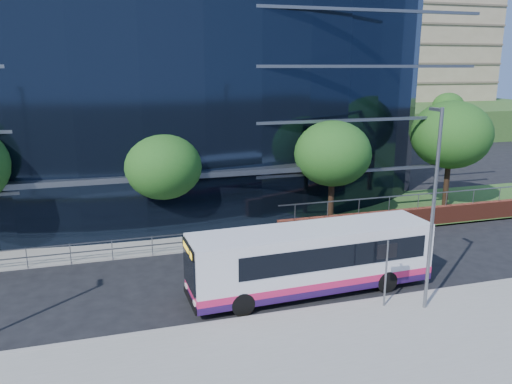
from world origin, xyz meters
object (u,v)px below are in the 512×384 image
object	(u,v)px
tree_far_d	(451,135)
tree_dist_e	(351,107)
tree_far_c	(333,154)
tree_dist_f	(448,106)
street_sign	(387,259)
city_bus	(314,258)
streetlight_east	(433,205)
tree_far_b	(163,167)

from	to	relation	value
tree_far_d	tree_dist_e	bearing A→B (deg)	75.07
tree_far_c	tree_dist_e	bearing A→B (deg)	61.26
tree_far_c	tree_dist_f	distance (m)	46.67
street_sign	tree_far_c	bearing A→B (deg)	76.71
tree_far_d	city_bus	bearing A→B (deg)	-145.86
street_sign	tree_dist_e	world-z (taller)	tree_dist_e
tree_dist_e	streetlight_east	size ratio (longest dim) A/B	0.81
tree_far_b	tree_far_c	size ratio (longest dim) A/B	0.93
streetlight_east	city_bus	bearing A→B (deg)	140.98
street_sign	tree_dist_f	distance (m)	56.25
tree_dist_e	city_bus	xyz separation A→B (m)	(-21.62, -39.24, -3.00)
street_sign	tree_far_b	distance (m)	13.54
tree_far_d	tree_dist_e	size ratio (longest dim) A/B	1.14
tree_far_c	tree_far_d	world-z (taller)	tree_far_d
tree_far_b	tree_dist_e	world-z (taller)	tree_dist_e
street_sign	city_bus	distance (m)	3.23
street_sign	tree_far_c	xyz separation A→B (m)	(2.50, 10.59, 2.39)
tree_dist_f	city_bus	bearing A→B (deg)	-132.38
city_bus	tree_far_c	bearing A→B (deg)	58.30
tree_far_d	tree_far_b	bearing A→B (deg)	-178.49
street_sign	tree_dist_e	xyz separation A→B (m)	(19.50, 41.59, 2.39)
tree_far_b	city_bus	world-z (taller)	tree_far_b
tree_far_c	streetlight_east	size ratio (longest dim) A/B	0.81
streetlight_east	tree_dist_e	bearing A→B (deg)	66.89
tree_far_c	tree_far_d	bearing A→B (deg)	6.34
tree_far_d	streetlight_east	distance (m)	15.77
tree_far_c	tree_dist_f	xyz separation A→B (m)	(33.00, 33.00, -0.33)
tree_far_d	tree_dist_f	world-z (taller)	tree_far_d
tree_far_c	tree_dist_f	size ratio (longest dim) A/B	1.08
tree_far_d	tree_dist_f	xyz separation A→B (m)	(24.00, 32.00, -0.98)
tree_far_d	city_bus	xyz separation A→B (m)	(-13.62, -9.24, -3.65)
street_sign	streetlight_east	world-z (taller)	streetlight_east
tree_far_d	city_bus	size ratio (longest dim) A/B	0.69
tree_far_b	tree_dist_e	size ratio (longest dim) A/B	0.93
tree_far_b	tree_far_d	xyz separation A→B (m)	(19.00, 0.50, 0.98)
streetlight_east	tree_dist_f	bearing A→B (deg)	52.42
tree_far_b	tree_dist_f	size ratio (longest dim) A/B	1.00
tree_dist_f	city_bus	distance (m)	55.89
street_sign	streetlight_east	size ratio (longest dim) A/B	0.35
tree_far_c	tree_far_d	size ratio (longest dim) A/B	0.87
tree_far_b	city_bus	size ratio (longest dim) A/B	0.56
tree_dist_e	tree_far_d	bearing A→B (deg)	-104.93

